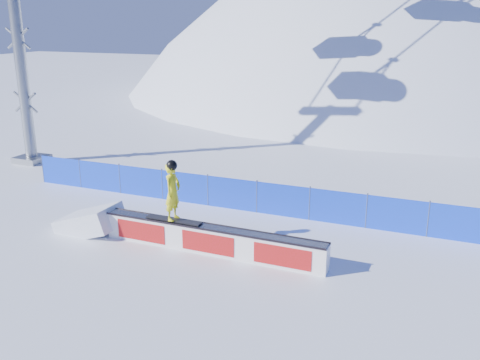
% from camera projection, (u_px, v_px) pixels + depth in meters
% --- Properties ---
extents(ground, '(160.00, 160.00, 0.00)m').
position_uv_depth(ground, '(234.00, 267.00, 15.50)').
color(ground, white).
rests_on(ground, ground).
extents(snow_hill, '(64.00, 64.00, 64.00)m').
position_uv_depth(snow_hill, '(386.00, 258.00, 57.86)').
color(snow_hill, white).
rests_on(snow_hill, ground).
extents(safety_fence, '(22.05, 0.05, 1.30)m').
position_uv_depth(safety_fence, '(283.00, 200.00, 19.30)').
color(safety_fence, blue).
rests_on(safety_fence, ground).
extents(rail_box, '(7.29, 0.59, 0.87)m').
position_uv_depth(rail_box, '(211.00, 240.00, 16.30)').
color(rail_box, white).
rests_on(rail_box, ground).
extents(snow_ramp, '(2.20, 1.39, 1.36)m').
position_uv_depth(snow_ramp, '(91.00, 231.00, 18.14)').
color(snow_ramp, white).
rests_on(snow_ramp, ground).
extents(snowboarder, '(1.86, 0.67, 1.95)m').
position_uv_depth(snowboarder, '(173.00, 191.00, 16.38)').
color(snowboarder, black).
rests_on(snowboarder, rail_box).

